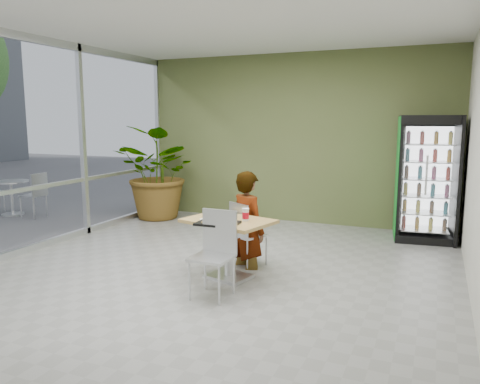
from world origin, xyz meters
name	(u,v)px	position (x,y,z in m)	size (l,w,h in m)	color
ground	(211,275)	(0.00, 0.00, 0.00)	(7.00, 7.00, 0.00)	gray
room_envelope	(210,150)	(0.00, 0.00, 1.60)	(6.00, 7.00, 3.20)	beige
storefront_frame	(28,145)	(-3.00, 0.00, 1.60)	(0.10, 7.00, 3.20)	silver
dining_table	(229,236)	(0.25, 0.00, 0.54)	(1.18, 0.96, 0.75)	tan
chair_far	(244,229)	(0.24, 0.53, 0.51)	(0.53, 0.53, 0.87)	silver
chair_near	(216,246)	(0.34, -0.55, 0.56)	(0.44, 0.44, 0.96)	silver
seated_woman	(248,230)	(0.28, 0.56, 0.50)	(0.59, 0.38, 1.60)	black
pizza_plate	(222,218)	(0.15, 0.00, 0.77)	(0.34, 0.32, 0.03)	white
soda_cup	(246,215)	(0.47, 0.01, 0.82)	(0.09, 0.09, 0.15)	white
napkin_stack	(206,220)	(0.04, -0.19, 0.76)	(0.15, 0.15, 0.02)	white
cafeteria_tray	(218,223)	(0.24, -0.30, 0.76)	(0.48, 0.35, 0.03)	black
beverage_fridge	(426,179)	(2.43, 2.95, 1.02)	(1.01, 0.82, 2.03)	black
potted_plant	(161,173)	(-2.46, 2.73, 0.92)	(1.66, 1.44, 1.85)	#316428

